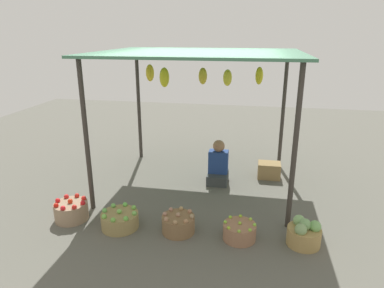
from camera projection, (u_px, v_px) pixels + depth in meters
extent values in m
plane|color=#5C5B52|center=(198.00, 184.00, 6.12)|extent=(14.00, 14.00, 0.00)
cylinder|color=#38332D|center=(86.00, 138.00, 4.95)|extent=(0.07, 0.07, 2.25)
cylinder|color=#38332D|center=(295.00, 150.00, 4.44)|extent=(0.07, 0.07, 2.25)
cylinder|color=#38332D|center=(139.00, 106.00, 7.11)|extent=(0.07, 0.07, 2.25)
cylinder|color=#38332D|center=(283.00, 111.00, 6.60)|extent=(0.07, 0.07, 2.25)
cube|color=#437759|center=(199.00, 53.00, 5.42)|extent=(3.21, 2.61, 0.04)
ellipsoid|color=yellow|center=(150.00, 73.00, 6.09)|extent=(0.15, 0.15, 0.30)
ellipsoid|color=yellow|center=(164.00, 77.00, 5.50)|extent=(0.15, 0.15, 0.31)
ellipsoid|color=gold|center=(203.00, 76.00, 5.66)|extent=(0.14, 0.14, 0.27)
ellipsoid|color=yellow|center=(227.00, 78.00, 5.46)|extent=(0.14, 0.14, 0.26)
ellipsoid|color=yellow|center=(259.00, 76.00, 5.70)|extent=(0.13, 0.13, 0.29)
cube|color=#343A3A|center=(218.00, 178.00, 6.16)|extent=(0.36, 0.44, 0.18)
cube|color=navy|center=(218.00, 162.00, 6.12)|extent=(0.34, 0.22, 0.40)
sphere|color=#936C49|center=(219.00, 146.00, 6.02)|extent=(0.21, 0.21, 0.21)
cylinder|color=#967C60|center=(71.00, 211.00, 4.94)|extent=(0.47, 0.47, 0.26)
sphere|color=red|center=(70.00, 201.00, 4.89)|extent=(0.07, 0.07, 0.07)
sphere|color=red|center=(83.00, 203.00, 4.86)|extent=(0.07, 0.07, 0.07)
sphere|color=red|center=(84.00, 198.00, 5.00)|extent=(0.07, 0.07, 0.07)
sphere|color=red|center=(77.00, 196.00, 5.07)|extent=(0.07, 0.07, 0.07)
sphere|color=red|center=(66.00, 197.00, 5.04)|extent=(0.07, 0.07, 0.07)
sphere|color=red|center=(58.00, 201.00, 4.93)|extent=(0.07, 0.07, 0.07)
sphere|color=red|center=(56.00, 205.00, 4.79)|extent=(0.07, 0.07, 0.07)
sphere|color=red|center=(63.00, 208.00, 4.71)|extent=(0.07, 0.07, 0.07)
sphere|color=red|center=(74.00, 207.00, 4.74)|extent=(0.07, 0.07, 0.07)
cylinder|color=#95814E|center=(120.00, 220.00, 4.74)|extent=(0.51, 0.51, 0.22)
sphere|color=#75BA4E|center=(119.00, 211.00, 4.70)|extent=(0.07, 0.07, 0.07)
sphere|color=#6DAF4D|center=(134.00, 213.00, 4.66)|extent=(0.07, 0.07, 0.07)
sphere|color=#6CB145|center=(134.00, 208.00, 4.81)|extent=(0.07, 0.07, 0.07)
sphere|color=#61B949|center=(125.00, 204.00, 4.90)|extent=(0.07, 0.07, 0.07)
sphere|color=#69B24E|center=(113.00, 206.00, 4.87)|extent=(0.07, 0.07, 0.07)
sphere|color=#65AE51|center=(105.00, 210.00, 4.74)|extent=(0.07, 0.07, 0.07)
sphere|color=#73B649|center=(104.00, 216.00, 4.58)|extent=(0.07, 0.07, 0.07)
sphere|color=#6AAC42|center=(113.00, 220.00, 4.50)|extent=(0.07, 0.07, 0.07)
sphere|color=#65B144|center=(126.00, 219.00, 4.53)|extent=(0.07, 0.07, 0.07)
cylinder|color=brown|center=(178.00, 224.00, 4.62)|extent=(0.44, 0.44, 0.24)
sphere|color=#9F7A5F|center=(178.00, 215.00, 4.58)|extent=(0.06, 0.06, 0.06)
sphere|color=#99825F|center=(192.00, 216.00, 4.55)|extent=(0.06, 0.06, 0.06)
sphere|color=#A57556|center=(190.00, 211.00, 4.68)|extent=(0.06, 0.06, 0.06)
sphere|color=#A58556|center=(181.00, 208.00, 4.76)|extent=(0.06, 0.06, 0.06)
sphere|color=#A67560|center=(171.00, 209.00, 4.73)|extent=(0.06, 0.06, 0.06)
sphere|color=#A47760|center=(165.00, 214.00, 4.61)|extent=(0.06, 0.06, 0.06)
sphere|color=#A87C5C|center=(166.00, 219.00, 4.48)|extent=(0.06, 0.06, 0.06)
sphere|color=#9F7B53|center=(175.00, 222.00, 4.41)|extent=(0.06, 0.06, 0.06)
sphere|color=#A57750|center=(186.00, 221.00, 4.44)|extent=(0.06, 0.06, 0.06)
cylinder|color=#966B4F|center=(239.00, 231.00, 4.47)|extent=(0.43, 0.43, 0.22)
sphere|color=#92C736|center=(240.00, 223.00, 4.43)|extent=(0.04, 0.04, 0.04)
sphere|color=#86D03F|center=(255.00, 225.00, 4.40)|extent=(0.04, 0.04, 0.04)
sphere|color=#91BF38|center=(251.00, 219.00, 4.53)|extent=(0.04, 0.04, 0.04)
sphere|color=#94C830|center=(241.00, 216.00, 4.61)|extent=(0.04, 0.04, 0.04)
sphere|color=#90CB2E|center=(230.00, 217.00, 4.58)|extent=(0.04, 0.04, 0.04)
sphere|color=#88CA38|center=(225.00, 222.00, 4.47)|extent=(0.04, 0.04, 0.04)
sphere|color=#94BD2E|center=(229.00, 228.00, 4.33)|extent=(0.04, 0.04, 0.04)
sphere|color=#8CBD3D|center=(239.00, 231.00, 4.26)|extent=(0.04, 0.04, 0.04)
sphere|color=#8AC43B|center=(250.00, 230.00, 4.28)|extent=(0.04, 0.04, 0.04)
cylinder|color=#A6874E|center=(304.00, 236.00, 4.35)|extent=(0.42, 0.42, 0.23)
sphere|color=#73A162|center=(305.00, 224.00, 4.30)|extent=(0.15, 0.15, 0.15)
sphere|color=#72AB5D|center=(315.00, 226.00, 4.28)|extent=(0.15, 0.15, 0.15)
sphere|color=#7EAE68|center=(299.00, 221.00, 4.41)|extent=(0.15, 0.15, 0.15)
sphere|color=#7E9F65|center=(301.00, 229.00, 4.21)|extent=(0.15, 0.15, 0.15)
cube|color=olive|center=(269.00, 170.00, 6.35)|extent=(0.41, 0.31, 0.29)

